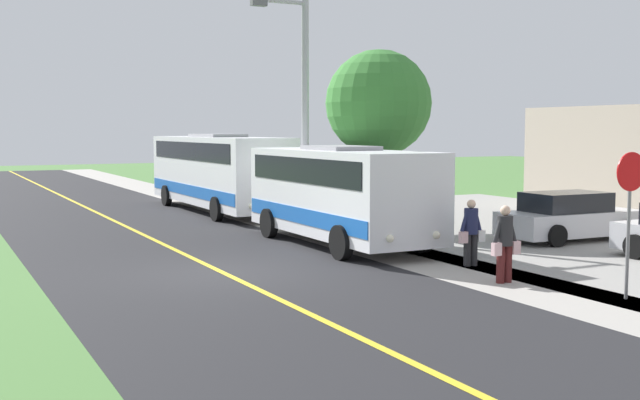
{
  "coord_description": "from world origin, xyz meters",
  "views": [
    {
      "loc": [
        6.07,
        16.99,
        3.31
      ],
      "look_at": [
        -3.5,
        -1.83,
        1.4
      ],
      "focal_mm": 43.79,
      "sensor_mm": 36.0,
      "label": 1
    }
  ],
  "objects_px": {
    "shuttle_bus_front": "(340,191)",
    "parked_car_near": "(569,217)",
    "street_light_pole": "(302,104)",
    "pedestrian_waiting": "(471,231)",
    "stop_sign": "(630,199)",
    "tree_curbside": "(379,104)",
    "transit_bus_rear": "(218,169)",
    "pedestrian_with_bags": "(505,242)"
  },
  "relations": [
    {
      "from": "shuttle_bus_front",
      "to": "parked_car_near",
      "type": "relative_size",
      "value": 1.72
    },
    {
      "from": "shuttle_bus_front",
      "to": "street_light_pole",
      "type": "height_order",
      "value": "street_light_pole"
    },
    {
      "from": "pedestrian_waiting",
      "to": "street_light_pole",
      "type": "distance_m",
      "value": 8.47
    },
    {
      "from": "stop_sign",
      "to": "tree_curbside",
      "type": "distance_m",
      "value": 11.83
    },
    {
      "from": "pedestrian_waiting",
      "to": "transit_bus_rear",
      "type": "bearing_deg",
      "value": -85.39
    },
    {
      "from": "transit_bus_rear",
      "to": "pedestrian_waiting",
      "type": "distance_m",
      "value": 14.96
    },
    {
      "from": "transit_bus_rear",
      "to": "pedestrian_waiting",
      "type": "bearing_deg",
      "value": 94.61
    },
    {
      "from": "shuttle_bus_front",
      "to": "stop_sign",
      "type": "bearing_deg",
      "value": 99.99
    },
    {
      "from": "pedestrian_with_bags",
      "to": "pedestrian_waiting",
      "type": "xyz_separation_m",
      "value": [
        -0.67,
        -2.03,
        -0.04
      ]
    },
    {
      "from": "transit_bus_rear",
      "to": "street_light_pole",
      "type": "xyz_separation_m",
      "value": [
        -0.37,
        7.12,
        2.43
      ]
    },
    {
      "from": "street_light_pole",
      "to": "parked_car_near",
      "type": "height_order",
      "value": "street_light_pole"
    },
    {
      "from": "transit_bus_rear",
      "to": "pedestrian_waiting",
      "type": "height_order",
      "value": "transit_bus_rear"
    },
    {
      "from": "tree_curbside",
      "to": "pedestrian_with_bags",
      "type": "bearing_deg",
      "value": 75.56
    },
    {
      "from": "pedestrian_waiting",
      "to": "tree_curbside",
      "type": "height_order",
      "value": "tree_curbside"
    },
    {
      "from": "street_light_pole",
      "to": "parked_car_near",
      "type": "relative_size",
      "value": 1.69
    },
    {
      "from": "shuttle_bus_front",
      "to": "parked_car_near",
      "type": "bearing_deg",
      "value": 160.94
    },
    {
      "from": "transit_bus_rear",
      "to": "parked_car_near",
      "type": "relative_size",
      "value": 2.4
    },
    {
      "from": "parked_car_near",
      "to": "tree_curbside",
      "type": "distance_m",
      "value": 7.08
    },
    {
      "from": "shuttle_bus_front",
      "to": "stop_sign",
      "type": "xyz_separation_m",
      "value": [
        -1.57,
        8.9,
        0.39
      ]
    },
    {
      "from": "stop_sign",
      "to": "tree_curbside",
      "type": "xyz_separation_m",
      "value": [
        -1.3,
        -11.55,
        2.2
      ]
    },
    {
      "from": "pedestrian_with_bags",
      "to": "parked_car_near",
      "type": "distance_m",
      "value": 7.42
    },
    {
      "from": "tree_curbside",
      "to": "pedestrian_waiting",
      "type": "bearing_deg",
      "value": 76.67
    },
    {
      "from": "pedestrian_with_bags",
      "to": "street_light_pole",
      "type": "relative_size",
      "value": 0.23
    },
    {
      "from": "pedestrian_with_bags",
      "to": "street_light_pole",
      "type": "distance_m",
      "value": 10.32
    },
    {
      "from": "transit_bus_rear",
      "to": "pedestrian_with_bags",
      "type": "xyz_separation_m",
      "value": [
        -0.53,
        16.92,
        -0.82
      ]
    },
    {
      "from": "stop_sign",
      "to": "tree_curbside",
      "type": "relative_size",
      "value": 0.48
    },
    {
      "from": "pedestrian_waiting",
      "to": "street_light_pole",
      "type": "xyz_separation_m",
      "value": [
        0.83,
        -7.77,
        3.28
      ]
    },
    {
      "from": "stop_sign",
      "to": "parked_car_near",
      "type": "bearing_deg",
      "value": -127.07
    },
    {
      "from": "shuttle_bus_front",
      "to": "pedestrian_with_bags",
      "type": "distance_m",
      "value": 6.59
    },
    {
      "from": "shuttle_bus_front",
      "to": "street_light_pole",
      "type": "relative_size",
      "value": 1.02
    },
    {
      "from": "tree_curbside",
      "to": "shuttle_bus_front",
      "type": "bearing_deg",
      "value": 42.82
    },
    {
      "from": "tree_curbside",
      "to": "transit_bus_rear",
      "type": "bearing_deg",
      "value": -69.45
    },
    {
      "from": "pedestrian_waiting",
      "to": "stop_sign",
      "type": "relative_size",
      "value": 0.56
    },
    {
      "from": "shuttle_bus_front",
      "to": "pedestrian_waiting",
      "type": "distance_m",
      "value": 4.71
    },
    {
      "from": "parked_car_near",
      "to": "tree_curbside",
      "type": "xyz_separation_m",
      "value": [
        3.71,
        -4.93,
        3.48
      ]
    },
    {
      "from": "pedestrian_with_bags",
      "to": "tree_curbside",
      "type": "xyz_separation_m",
      "value": [
        -2.37,
        -9.19,
        3.26
      ]
    },
    {
      "from": "pedestrian_with_bags",
      "to": "parked_car_near",
      "type": "bearing_deg",
      "value": -144.92
    },
    {
      "from": "transit_bus_rear",
      "to": "street_light_pole",
      "type": "height_order",
      "value": "street_light_pole"
    },
    {
      "from": "transit_bus_rear",
      "to": "stop_sign",
      "type": "distance_m",
      "value": 19.35
    },
    {
      "from": "pedestrian_with_bags",
      "to": "tree_curbside",
      "type": "relative_size",
      "value": 0.28
    },
    {
      "from": "pedestrian_waiting",
      "to": "street_light_pole",
      "type": "height_order",
      "value": "street_light_pole"
    },
    {
      "from": "street_light_pole",
      "to": "tree_curbside",
      "type": "height_order",
      "value": "street_light_pole"
    }
  ]
}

